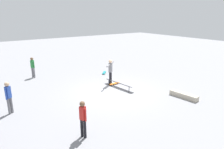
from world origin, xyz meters
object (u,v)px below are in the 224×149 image
Objects in this scene: grind_rail at (118,86)px; skate_ledge at (184,95)px; bystander_blue_shirt at (9,96)px; bystander_green_shirt at (33,66)px; bystander_red_shirt at (83,117)px; skater_main at (110,70)px; skateboard_main at (114,83)px; loose_skateboard_teal at (104,72)px.

grind_rail reaches higher than skate_ledge.
bystander_green_shirt is (5.21, -2.41, -0.02)m from bystander_blue_shirt.
bystander_red_shirt is at bearing -99.77° from bystander_blue_shirt.
grind_rail is at bearing -126.16° from skater_main.
bystander_blue_shirt is at bearing -60.31° from bystander_green_shirt.
skater_main is at bearing -7.10° from grind_rail.
bystander_green_shirt is (4.73, 4.03, 0.80)m from skateboard_main.
bystander_blue_shirt is at bearing 155.29° from loose_skateboard_teal.
skate_ledge is at bearing -60.41° from bystander_blue_shirt.
bystander_green_shirt is at bearing -52.67° from skateboard_main.
skater_main reaches higher than bystander_blue_shirt.
loose_skateboard_teal is at bearing 118.66° from bystander_red_shirt.
bystander_blue_shirt is (-0.48, 6.44, 0.82)m from skateboard_main.
skate_ledge is 6.45m from bystander_red_shirt.
skateboard_main is 2.78m from loose_skateboard_teal.
skateboard_main is 6.22m from bystander_red_shirt.
skater_main is at bearing -31.23° from bystander_blue_shirt.
bystander_red_shirt is at bearing 40.03° from skateboard_main.
grind_rail reaches higher than loose_skateboard_teal.
bystander_blue_shirt is at bearing -175.78° from bystander_red_shirt.
bystander_blue_shirt reaches higher than skate_ledge.
bystander_blue_shirt is (3.74, 1.94, 0.05)m from bystander_red_shirt.
skate_ledge is 4.49m from skateboard_main.
bystander_red_shirt is (-4.22, 4.51, 0.77)m from skateboard_main.
skater_main is 1.15× the size of bystander_red_shirt.
bystander_blue_shirt is 1.02× the size of bystander_green_shirt.
bystander_red_shirt is 4.21m from bystander_blue_shirt.
skateboard_main is (4.07, 1.91, -0.06)m from skate_ledge.
bystander_red_shirt is at bearing -171.42° from skater_main.
bystander_green_shirt is (4.56, 3.82, -0.13)m from skater_main.
skater_main is 5.95m from bystander_green_shirt.
grind_rail reaches higher than skateboard_main.
skate_ledge is at bearing -100.45° from skater_main.
loose_skateboard_teal is (2.64, -0.89, 0.00)m from skateboard_main.
grind_rail is 6.29m from bystander_blue_shirt.
bystander_blue_shirt is at bearing 148.88° from skater_main.
grind_rail is 1.52× the size of skate_ledge.
skater_main is at bearing 4.43° from bystander_green_shirt.
bystander_green_shirt is at bearing 27.16° from grind_rail.
skate_ledge is at bearing 111.97° from skateboard_main.
skate_ledge is 10.64m from bystander_green_shirt.
bystander_red_shirt is at bearing 91.36° from skate_ledge.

